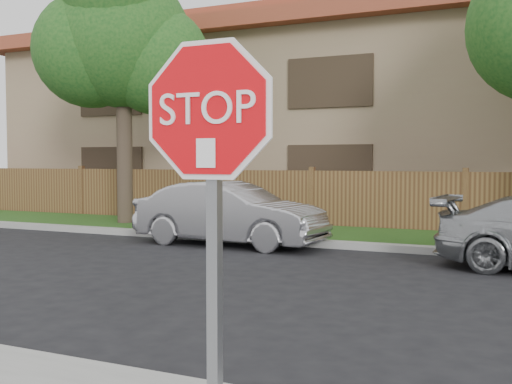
% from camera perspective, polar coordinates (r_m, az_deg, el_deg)
% --- Properties ---
extents(far_curb, '(70.00, 0.30, 0.15)m').
position_cam_1_polar(far_curb, '(12.56, 17.95, -5.40)').
color(far_curb, gray).
rests_on(far_curb, ground).
extents(grass_strip, '(70.00, 3.00, 0.12)m').
position_cam_1_polar(grass_strip, '(14.19, 18.68, -4.51)').
color(grass_strip, '#1E4714').
rests_on(grass_strip, ground).
extents(fence, '(70.00, 0.12, 1.60)m').
position_cam_1_polar(fence, '(15.70, 19.30, -1.09)').
color(fence, '#4D301B').
rests_on(fence, ground).
extents(apartment_building, '(35.20, 9.20, 7.20)m').
position_cam_1_polar(apartment_building, '(21.31, 20.74, 7.28)').
color(apartment_building, '#93785B').
rests_on(apartment_building, ground).
extents(tree_left, '(4.80, 3.90, 7.78)m').
position_cam_1_polar(tree_left, '(17.53, -12.74, 13.94)').
color(tree_left, '#382B21').
rests_on(tree_left, ground).
extents(stop_sign, '(1.01, 0.13, 2.55)m').
position_cam_1_polar(stop_sign, '(3.11, -4.40, 1.86)').
color(stop_sign, gray).
rests_on(stop_sign, sidewalk_near).
extents(sedan_left, '(4.36, 1.72, 1.41)m').
position_cam_1_polar(sedan_left, '(13.27, -2.50, -2.06)').
color(sedan_left, '#A09FA3').
rests_on(sedan_left, ground).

